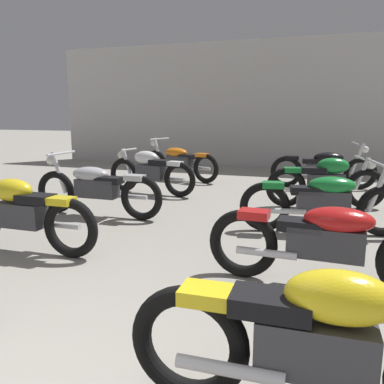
# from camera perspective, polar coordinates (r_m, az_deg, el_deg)

# --- Properties ---
(back_wall) EXTENTS (13.27, 0.24, 3.60)m
(back_wall) POSITION_cam_1_polar(r_m,az_deg,el_deg) (11.98, 10.88, 12.04)
(back_wall) COLOR #BCBAB7
(back_wall) RESTS_ON ground
(motorcycle_left_row_1) EXTENTS (1.97, 0.48, 0.88)m
(motorcycle_left_row_1) POSITION_cam_1_polar(r_m,az_deg,el_deg) (4.97, -23.16, -2.70)
(motorcycle_left_row_1) COLOR black
(motorcycle_left_row_1) RESTS_ON ground
(motorcycle_left_row_2) EXTENTS (2.17, 0.68, 0.97)m
(motorcycle_left_row_2) POSITION_cam_1_polar(r_m,az_deg,el_deg) (6.34, -13.44, 0.67)
(motorcycle_left_row_2) COLOR black
(motorcycle_left_row_2) RESTS_ON ground
(motorcycle_left_row_3) EXTENTS (1.96, 0.54, 0.88)m
(motorcycle_left_row_3) POSITION_cam_1_polar(r_m,az_deg,el_deg) (7.92, -5.93, 3.01)
(motorcycle_left_row_3) COLOR black
(motorcycle_left_row_3) RESTS_ON ground
(motorcycle_left_row_4) EXTENTS (2.11, 0.89, 0.97)m
(motorcycle_left_row_4) POSITION_cam_1_polar(r_m,az_deg,el_deg) (9.55, -1.83, 4.40)
(motorcycle_left_row_4) COLOR black
(motorcycle_left_row_4) RESTS_ON ground
(motorcycle_right_row_0) EXTENTS (1.97, 0.48, 0.88)m
(motorcycle_right_row_0) POSITION_cam_1_polar(r_m,az_deg,el_deg) (2.20, 17.27, -19.79)
(motorcycle_right_row_0) COLOR black
(motorcycle_right_row_0) RESTS_ON ground
(motorcycle_right_row_1) EXTENTS (2.17, 0.68, 0.97)m
(motorcycle_right_row_1) POSITION_cam_1_polar(r_m,az_deg,el_deg) (3.80, 18.57, -6.58)
(motorcycle_right_row_1) COLOR black
(motorcycle_right_row_1) RESTS_ON ground
(motorcycle_right_row_2) EXTENTS (2.16, 0.72, 0.97)m
(motorcycle_right_row_2) POSITION_cam_1_polar(r_m,az_deg,el_deg) (5.53, 18.24, -1.10)
(motorcycle_right_row_2) COLOR black
(motorcycle_right_row_2) RESTS_ON ground
(motorcycle_right_row_3) EXTENTS (1.95, 0.66, 0.88)m
(motorcycle_right_row_3) POSITION_cam_1_polar(r_m,az_deg,el_deg) (7.06, 18.52, 1.50)
(motorcycle_right_row_3) COLOR black
(motorcycle_right_row_3) RESTS_ON ground
(motorcycle_right_row_4) EXTENTS (2.17, 0.68, 0.97)m
(motorcycle_right_row_4) POSITION_cam_1_polar(r_m,az_deg,el_deg) (8.92, 18.17, 3.38)
(motorcycle_right_row_4) COLOR black
(motorcycle_right_row_4) RESTS_ON ground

